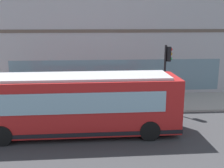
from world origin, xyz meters
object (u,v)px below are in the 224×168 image
at_px(city_bus_nearside, 79,104).
at_px(pedestrian_near_hydrant, 88,94).
at_px(traffic_light_near_corner, 167,65).
at_px(pedestrian_walking_along_curb, 116,90).
at_px(fire_hydrant, 135,91).

distance_m(city_bus_nearside, pedestrian_near_hydrant, 3.60).
xyz_separation_m(traffic_light_near_corner, pedestrian_near_hydrant, (0.36, 4.91, -1.85)).
bearing_deg(pedestrian_near_hydrant, pedestrian_walking_along_curb, -67.07).
height_order(city_bus_nearside, pedestrian_near_hydrant, city_bus_nearside).
xyz_separation_m(traffic_light_near_corner, pedestrian_walking_along_curb, (1.15, 3.05, -1.85)).
height_order(city_bus_nearside, pedestrian_walking_along_curb, city_bus_nearside).
distance_m(city_bus_nearside, traffic_light_near_corner, 6.36).
bearing_deg(traffic_light_near_corner, pedestrian_near_hydrant, 85.77).
relative_size(city_bus_nearside, traffic_light_near_corner, 2.47).
bearing_deg(city_bus_nearside, pedestrian_walking_along_curb, -27.53).
bearing_deg(fire_hydrant, pedestrian_walking_along_curb, 140.86).
bearing_deg(pedestrian_near_hydrant, fire_hydrant, -51.47).
bearing_deg(pedestrian_walking_along_curb, traffic_light_near_corner, -110.65).
distance_m(traffic_light_near_corner, pedestrian_near_hydrant, 5.26).
xyz_separation_m(city_bus_nearside, pedestrian_near_hydrant, (3.55, -0.40, -0.41)).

